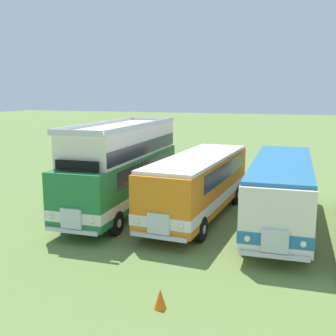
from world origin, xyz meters
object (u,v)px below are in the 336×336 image
(bus_first_in_row, at_px, (123,165))
(cone_near_end, at_px, (160,299))
(bus_second_in_row, at_px, (199,181))
(bus_third_in_row, at_px, (281,187))

(bus_first_in_row, distance_m, cone_near_end, 10.12)
(bus_second_in_row, height_order, bus_third_in_row, same)
(bus_third_in_row, bearing_deg, bus_first_in_row, -177.41)
(bus_first_in_row, bearing_deg, cone_near_end, -58.27)
(bus_first_in_row, bearing_deg, bus_third_in_row, 2.59)
(bus_second_in_row, relative_size, bus_third_in_row, 0.92)
(bus_first_in_row, xyz_separation_m, bus_third_in_row, (7.67, 0.35, -0.60))
(bus_second_in_row, xyz_separation_m, cone_near_end, (1.37, -8.78, -1.46))
(bus_first_in_row, relative_size, cone_near_end, 17.31)
(bus_third_in_row, relative_size, cone_near_end, 18.28)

